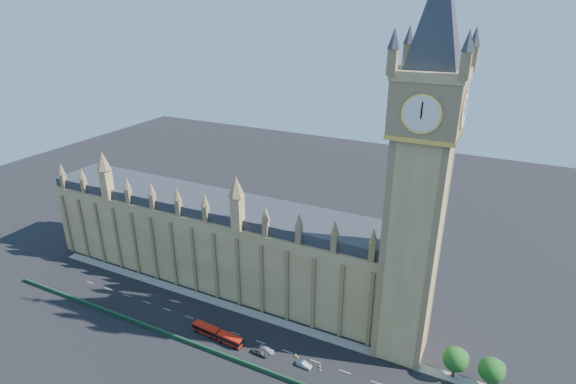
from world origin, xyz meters
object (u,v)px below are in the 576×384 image
at_px(red_bus, 217,334).
at_px(car_silver, 304,365).
at_px(car_grey, 260,352).
at_px(car_white, 267,350).

distance_m(red_bus, car_silver, 25.43).
height_order(red_bus, car_silver, red_bus).
xyz_separation_m(red_bus, car_grey, (13.53, -0.26, -0.66)).
distance_m(red_bus, car_grey, 13.55).
xyz_separation_m(car_grey, car_silver, (11.88, 1.13, -0.08)).
relative_size(red_bus, car_grey, 3.63).
bearing_deg(car_white, car_silver, -85.88).
height_order(red_bus, car_grey, red_bus).
distance_m(car_grey, car_white, 2.05).
xyz_separation_m(car_grey, car_white, (1.04, 1.76, -0.16)).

